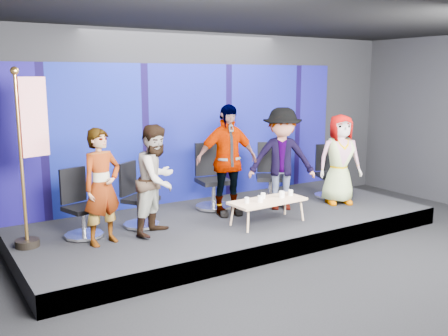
{
  "coord_description": "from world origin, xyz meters",
  "views": [
    {
      "loc": [
        -4.47,
        -4.45,
        2.69
      ],
      "look_at": [
        -0.17,
        2.4,
        1.18
      ],
      "focal_mm": 40.0,
      "sensor_mm": 36.0,
      "label": 1
    }
  ],
  "objects": [
    {
      "name": "panelist_a",
      "position": [
        -2.27,
        2.31,
        1.14
      ],
      "size": [
        0.7,
        0.56,
        1.67
      ],
      "primitive_type": "imported",
      "rotation": [
        0.0,
        0.0,
        0.29
      ],
      "color": "black",
      "rests_on": "riser"
    },
    {
      "name": "panelist_c",
      "position": [
        0.04,
        2.65,
        1.26
      ],
      "size": [
        1.17,
        0.61,
        1.91
      ],
      "primitive_type": "imported",
      "rotation": [
        0.0,
        0.0,
        -0.13
      ],
      "color": "black",
      "rests_on": "riser"
    },
    {
      "name": "mug_a",
      "position": [
        -0.08,
        1.87,
        0.74
      ],
      "size": [
        0.07,
        0.07,
        0.09
      ],
      "primitive_type": "cylinder",
      "color": "white",
      "rests_on": "coffee_table"
    },
    {
      "name": "mug_d",
      "position": [
        0.61,
        1.85,
        0.75
      ],
      "size": [
        0.09,
        0.09,
        0.11
      ],
      "primitive_type": "cylinder",
      "color": "white",
      "rests_on": "coffee_table"
    },
    {
      "name": "backdrop",
      "position": [
        0.0,
        3.95,
        1.6
      ],
      "size": [
        7.0,
        0.08,
        2.6
      ],
      "primitive_type": "cube",
      "color": "#11064C",
      "rests_on": "riser"
    },
    {
      "name": "mug_e",
      "position": [
        0.84,
        1.89,
        0.74
      ],
      "size": [
        0.08,
        0.08,
        0.09
      ],
      "primitive_type": "cylinder",
      "color": "white",
      "rests_on": "coffee_table"
    },
    {
      "name": "chair_e",
      "position": [
        2.45,
        2.66,
        0.64
      ],
      "size": [
        0.76,
        0.76,
        1.04
      ],
      "rotation": [
        0.0,
        0.0,
        -0.39
      ],
      "color": "silver",
      "rests_on": "riser"
    },
    {
      "name": "chair_c",
      "position": [
        0.05,
        3.16,
        0.69
      ],
      "size": [
        0.75,
        0.75,
        1.18
      ],
      "rotation": [
        0.0,
        0.0,
        -0.13
      ],
      "color": "silver",
      "rests_on": "riser"
    },
    {
      "name": "panelist_b",
      "position": [
        -1.41,
        2.33,
        1.14
      ],
      "size": [
        1.03,
        0.99,
        1.68
      ],
      "primitive_type": "imported",
      "rotation": [
        0.0,
        0.0,
        0.6
      ],
      "color": "black",
      "rests_on": "riser"
    },
    {
      "name": "room_walls",
      "position": [
        0.0,
        0.0,
        2.43
      ],
      "size": [
        10.02,
        8.02,
        3.51
      ],
      "color": "black",
      "rests_on": "ground"
    },
    {
      "name": "panelist_e",
      "position": [
        2.26,
        2.19,
        1.14
      ],
      "size": [
        0.96,
        0.81,
        1.68
      ],
      "primitive_type": "imported",
      "rotation": [
        0.0,
        0.0,
        -0.39
      ],
      "color": "black",
      "rests_on": "riser"
    },
    {
      "name": "chair_b",
      "position": [
        -1.53,
        2.81,
        0.64
      ],
      "size": [
        0.81,
        0.81,
        1.03
      ],
      "rotation": [
        0.0,
        0.0,
        0.6
      ],
      "color": "silver",
      "rests_on": "riser"
    },
    {
      "name": "riser",
      "position": [
        0.0,
        2.5,
        0.15
      ],
      "size": [
        7.0,
        3.0,
        0.3
      ],
      "primitive_type": "cube",
      "color": "black",
      "rests_on": "ground"
    },
    {
      "name": "flag_stand",
      "position": [
        -3.12,
        2.76,
        1.63
      ],
      "size": [
        0.57,
        0.33,
        2.51
      ],
      "rotation": [
        0.0,
        0.0,
        0.29
      ],
      "color": "black",
      "rests_on": "riser"
    },
    {
      "name": "chair_d",
      "position": [
        1.2,
        2.93,
        0.67
      ],
      "size": [
        0.88,
        0.88,
        1.13
      ],
      "rotation": [
        0.0,
        0.0,
        -0.58
      ],
      "color": "silver",
      "rests_on": "riser"
    },
    {
      "name": "panelist_d",
      "position": [
        1.08,
        2.44,
        1.22
      ],
      "size": [
        1.37,
        1.22,
        1.84
      ],
      "primitive_type": "imported",
      "rotation": [
        0.0,
        0.0,
        -0.58
      ],
      "color": "black",
      "rests_on": "riser"
    },
    {
      "name": "coffee_table",
      "position": [
        0.33,
        1.85,
        0.66
      ],
      "size": [
        1.3,
        0.59,
        0.39
      ],
      "rotation": [
        0.0,
        0.0,
        0.04
      ],
      "color": "tan",
      "rests_on": "riser"
    },
    {
      "name": "ground",
      "position": [
        0.0,
        0.0,
        0.0
      ],
      "size": [
        10.0,
        10.0,
        0.0
      ],
      "primitive_type": "plane",
      "color": "black",
      "rests_on": "ground"
    },
    {
      "name": "chair_a",
      "position": [
        -2.46,
        2.77,
        0.64
      ],
      "size": [
        0.73,
        0.73,
        1.03
      ],
      "rotation": [
        0.0,
        0.0,
        0.29
      ],
      "color": "silver",
      "rests_on": "riser"
    },
    {
      "name": "mug_c",
      "position": [
        0.32,
        1.98,
        0.74
      ],
      "size": [
        0.08,
        0.08,
        0.09
      ],
      "primitive_type": "cylinder",
      "color": "white",
      "rests_on": "coffee_table"
    },
    {
      "name": "mug_b",
      "position": [
        0.14,
        1.8,
        0.74
      ],
      "size": [
        0.09,
        0.09,
        0.1
      ],
      "primitive_type": "cylinder",
      "color": "white",
      "rests_on": "coffee_table"
    }
  ]
}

